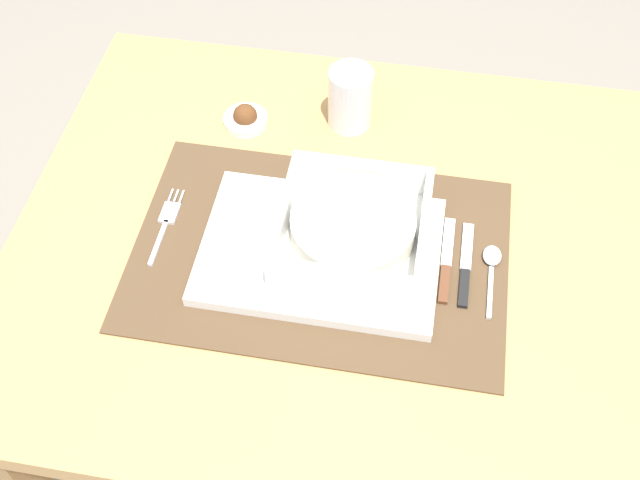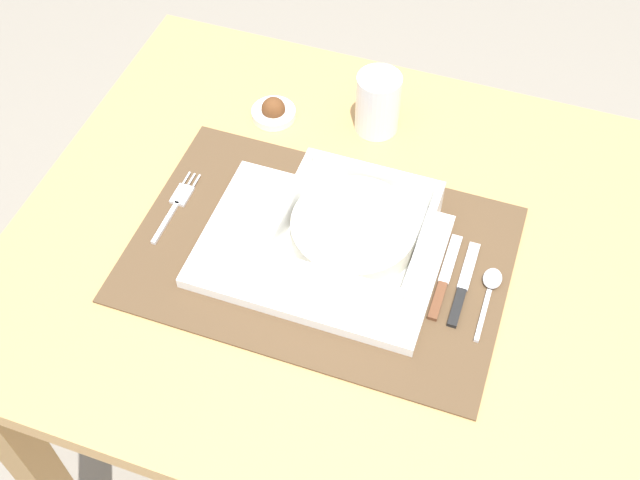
{
  "view_description": "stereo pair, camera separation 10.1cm",
  "coord_description": "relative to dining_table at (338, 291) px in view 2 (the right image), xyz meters",
  "views": [
    {
      "loc": [
        0.09,
        -0.64,
        1.58
      ],
      "look_at": [
        -0.02,
        -0.03,
        0.78
      ],
      "focal_mm": 44.53,
      "sensor_mm": 36.0,
      "label": 1
    },
    {
      "loc": [
        0.19,
        -0.61,
        1.58
      ],
      "look_at": [
        -0.02,
        -0.03,
        0.78
      ],
      "focal_mm": 44.53,
      "sensor_mm": 36.0,
      "label": 2
    }
  ],
  "objects": [
    {
      "name": "ground_plane",
      "position": [
        0.0,
        0.0,
        -0.63
      ],
      "size": [
        6.0,
        6.0,
        0.0
      ],
      "primitive_type": "plane",
      "color": "gray"
    },
    {
      "name": "dining_table",
      "position": [
        0.0,
        0.0,
        0.0
      ],
      "size": [
        0.86,
        0.73,
        0.75
      ],
      "color": "#B2844C",
      "rests_on": "ground"
    },
    {
      "name": "placemat",
      "position": [
        -0.02,
        -0.03,
        0.12
      ],
      "size": [
        0.48,
        0.33,
        0.0
      ],
      "primitive_type": "cube",
      "color": "#4C3823",
      "rests_on": "dining_table"
    },
    {
      "name": "serving_plate",
      "position": [
        -0.02,
        -0.03,
        0.13
      ],
      "size": [
        0.31,
        0.21,
        0.02
      ],
      "primitive_type": "cube",
      "color": "white",
      "rests_on": "placemat"
    },
    {
      "name": "porridge_bowl",
      "position": [
        0.02,
        -0.01,
        0.16
      ],
      "size": [
        0.19,
        0.19,
        0.05
      ],
      "color": "white",
      "rests_on": "serving_plate"
    },
    {
      "name": "fork",
      "position": [
        -0.23,
        -0.01,
        0.12
      ],
      "size": [
        0.02,
        0.13,
        0.0
      ],
      "rotation": [
        0.0,
        0.0,
        0.01
      ],
      "color": "silver",
      "rests_on": "placemat"
    },
    {
      "name": "spoon",
      "position": [
        0.2,
        -0.01,
        0.13
      ],
      "size": [
        0.02,
        0.11,
        0.01
      ],
      "rotation": [
        0.0,
        0.0,
        0.02
      ],
      "color": "silver",
      "rests_on": "placemat"
    },
    {
      "name": "butter_knife",
      "position": [
        0.17,
        -0.03,
        0.13
      ],
      "size": [
        0.01,
        0.13,
        0.01
      ],
      "rotation": [
        0.0,
        0.0,
        -0.06
      ],
      "color": "black",
      "rests_on": "placemat"
    },
    {
      "name": "bread_knife",
      "position": [
        0.14,
        -0.02,
        0.13
      ],
      "size": [
        0.01,
        0.14,
        0.01
      ],
      "rotation": [
        0.0,
        0.0,
        0.07
      ],
      "color": "#59331E",
      "rests_on": "placemat"
    },
    {
      "name": "drinking_glass",
      "position": [
        -0.02,
        0.22,
        0.16
      ],
      "size": [
        0.06,
        0.06,
        0.09
      ],
      "color": "white",
      "rests_on": "dining_table"
    },
    {
      "name": "condiment_saucer",
      "position": [
        -0.17,
        0.19,
        0.13
      ],
      "size": [
        0.07,
        0.07,
        0.04
      ],
      "color": "white",
      "rests_on": "dining_table"
    }
  ]
}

